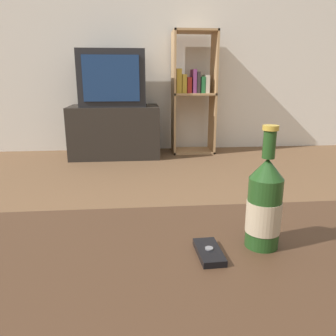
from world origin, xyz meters
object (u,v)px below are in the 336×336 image
bookshelf (193,90)px  television (113,78)px  tv_stand (115,131)px  cell_phone (209,252)px  beer_bottle (264,205)px

bookshelf → television: bearing=-171.9°
tv_stand → cell_phone: size_ratio=8.25×
cell_phone → tv_stand: bearing=95.4°
television → bookshelf: bearing=8.1°
television → cell_phone: bearing=-82.1°
tv_stand → television: bearing=-90.0°
beer_bottle → television: bearing=100.6°
tv_stand → television: television is taller
television → beer_bottle: television is taller
bookshelf → beer_bottle: (-0.30, -2.74, -0.14)m
tv_stand → television: size_ratio=1.41×
tv_stand → beer_bottle: 2.69m
bookshelf → cell_phone: (-0.42, -2.77, -0.23)m
television → beer_bottle: (0.49, -2.63, -0.26)m
television → cell_phone: 2.70m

